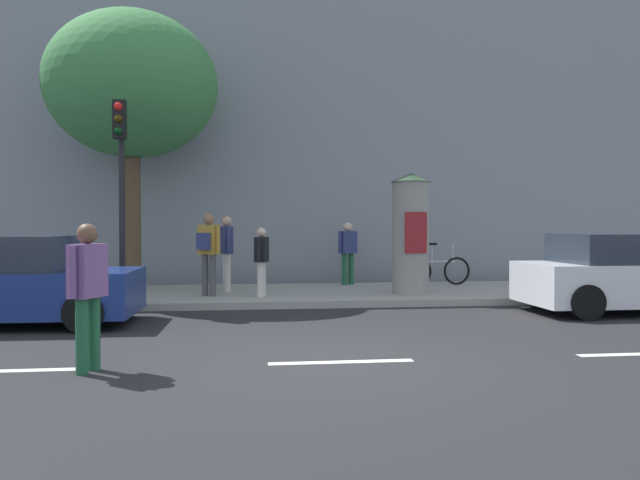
% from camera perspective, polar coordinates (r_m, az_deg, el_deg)
% --- Properties ---
extents(ground_plane, '(80.00, 80.00, 0.00)m').
position_cam_1_polar(ground_plane, '(7.92, 1.93, -10.96)').
color(ground_plane, '#232326').
extents(sidewalk_curb, '(36.00, 4.00, 0.15)m').
position_cam_1_polar(sidewalk_curb, '(14.78, -2.29, -4.93)').
color(sidewalk_curb, '#9E9B93').
rests_on(sidewalk_curb, ground_plane).
extents(lane_markings, '(25.80, 0.16, 0.01)m').
position_cam_1_polar(lane_markings, '(7.92, 1.93, -10.93)').
color(lane_markings, silver).
rests_on(lane_markings, ground_plane).
extents(building_backdrop, '(36.00, 5.00, 10.72)m').
position_cam_1_polar(building_backdrop, '(20.02, -3.50, 11.90)').
color(building_backdrop, gray).
rests_on(building_backdrop, ground_plane).
extents(traffic_light, '(0.24, 0.45, 3.98)m').
position_cam_1_polar(traffic_light, '(13.15, -17.54, 6.35)').
color(traffic_light, black).
rests_on(traffic_light, sidewalk_curb).
extents(poster_column, '(0.90, 0.90, 2.71)m').
position_cam_1_polar(poster_column, '(14.26, 8.18, 0.66)').
color(poster_column, gray).
rests_on(poster_column, sidewalk_curb).
extents(street_tree, '(4.01, 4.01, 6.54)m').
position_cam_1_polar(street_tree, '(15.92, -16.58, 13.16)').
color(street_tree, brown).
rests_on(street_tree, sidewalk_curb).
extents(pedestrian_with_backpack, '(0.39, 0.59, 1.71)m').
position_cam_1_polar(pedestrian_with_backpack, '(7.71, -20.21, -3.79)').
color(pedestrian_with_backpack, '#1E5938').
rests_on(pedestrian_with_backpack, ground_plane).
extents(pedestrian_in_light_jacket, '(0.54, 0.44, 1.61)m').
position_cam_1_polar(pedestrian_in_light_jacket, '(16.33, 2.52, -0.76)').
color(pedestrian_in_light_jacket, '#1E5938').
rests_on(pedestrian_in_light_jacket, sidewalk_curb).
extents(pedestrian_tallest, '(0.32, 0.62, 1.75)m').
position_cam_1_polar(pedestrian_tallest, '(14.84, -8.42, -0.61)').
color(pedestrian_tallest, silver).
rests_on(pedestrian_tallest, sidewalk_curb).
extents(pedestrian_near_pole, '(0.34, 0.56, 1.49)m').
position_cam_1_polar(pedestrian_near_pole, '(13.66, -5.30, -1.53)').
color(pedestrian_near_pole, silver).
rests_on(pedestrian_near_pole, sidewalk_curb).
extents(pedestrian_in_red_top, '(0.51, 0.51, 1.79)m').
position_cam_1_polar(pedestrian_in_red_top, '(13.88, -10.05, -0.61)').
color(pedestrian_in_red_top, '#4C4C51').
rests_on(pedestrian_in_red_top, sidewalk_curb).
extents(bicycle_leaning, '(1.77, 0.21, 1.09)m').
position_cam_1_polar(bicycle_leaning, '(16.48, 10.55, -2.68)').
color(bicycle_leaning, black).
rests_on(bicycle_leaning, sidewalk_curb).
extents(parked_car_dark, '(4.27, 2.09, 1.51)m').
position_cam_1_polar(parked_car_dark, '(11.88, -26.59, -3.46)').
color(parked_car_dark, navy).
rests_on(parked_car_dark, ground_plane).
extents(parked_car_silver, '(4.17, 2.02, 1.52)m').
position_cam_1_polar(parked_car_silver, '(13.65, 26.13, -2.82)').
color(parked_car_silver, silver).
rests_on(parked_car_silver, ground_plane).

